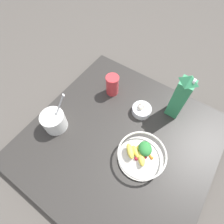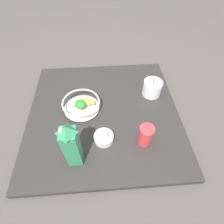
{
  "view_description": "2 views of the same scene",
  "coord_description": "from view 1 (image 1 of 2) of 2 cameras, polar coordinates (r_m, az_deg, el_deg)",
  "views": [
    {
      "loc": [
        -0.33,
        -0.17,
        0.89
      ],
      "look_at": [
        0.07,
        0.1,
        0.12
      ],
      "focal_mm": 28.0,
      "sensor_mm": 36.0,
      "label": 1
    },
    {
      "loc": [
        0.7,
        0.0,
        0.89
      ],
      "look_at": [
        0.09,
        0.05,
        0.13
      ],
      "focal_mm": 28.0,
      "sensor_mm": 36.0,
      "label": 2
    }
  ],
  "objects": [
    {
      "name": "ground_plane",
      "position": [
        0.96,
        2.76,
        -9.44
      ],
      "size": [
        6.0,
        6.0,
        0.0
      ],
      "primitive_type": "plane",
      "color": "#4C4742"
    },
    {
      "name": "countertop",
      "position": [
        0.95,
        2.8,
        -9.04
      ],
      "size": [
        0.93,
        0.93,
        0.03
      ],
      "color": "#2D2B28",
      "rests_on": "ground_plane"
    },
    {
      "name": "fruit_bowl",
      "position": [
        0.87,
        9.53,
        -13.71
      ],
      "size": [
        0.23,
        0.23,
        0.09
      ],
      "color": "silver",
      "rests_on": "countertop"
    },
    {
      "name": "milk_carton",
      "position": [
        0.95,
        21.49,
        4.78
      ],
      "size": [
        0.07,
        0.07,
        0.29
      ],
      "color": "#338C59",
      "rests_on": "countertop"
    },
    {
      "name": "yogurt_tub",
      "position": [
        0.96,
        -18.43,
        -2.67
      ],
      "size": [
        0.16,
        0.12,
        0.22
      ],
      "color": "white",
      "rests_on": "countertop"
    },
    {
      "name": "drinking_cup",
      "position": [
        1.04,
        0.1,
        8.92
      ],
      "size": [
        0.08,
        0.08,
        0.13
      ],
      "color": "#DB383D",
      "rests_on": "countertop"
    },
    {
      "name": "garlic_bowl",
      "position": [
        1.0,
        9.63,
        0.74
      ],
      "size": [
        0.11,
        0.11,
        0.07
      ],
      "color": "white",
      "rests_on": "countertop"
    }
  ]
}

